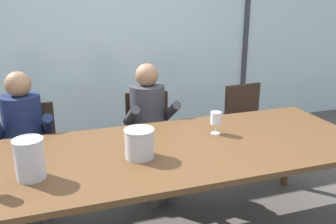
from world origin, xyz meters
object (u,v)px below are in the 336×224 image
Objects in this scene: dining_table at (184,154)px; chair_center at (247,120)px; ice_bucket_secondary at (30,158)px; ice_bucket_primary at (139,143)px; person_charcoal_jacket at (150,120)px; chair_left_of_center at (149,131)px; chair_near_curtain at (32,147)px; wine_glass_near_bucket at (216,119)px; person_navy_polo at (24,134)px.

chair_center is at bearing 41.73° from dining_table.
ice_bucket_primary is at bearing 6.65° from ice_bucket_secondary.
person_charcoal_jacket is 4.84× the size of ice_bucket_secondary.
person_charcoal_jacket is (-0.04, -0.17, 0.17)m from chair_left_of_center.
chair_near_curtain and chair_center have the same top height.
person_charcoal_jacket is at bearing -177.11° from chair_center.
chair_center is (1.10, 0.98, -0.19)m from dining_table.
chair_center is at bearing 4.40° from chair_left_of_center.
chair_near_curtain is at bearing 170.21° from person_charcoal_jacket.
chair_left_of_center is 0.73× the size of person_charcoal_jacket.
chair_near_curtain is at bearing 91.92° from ice_bucket_secondary.
wine_glass_near_bucket is (0.32, 0.16, 0.18)m from dining_table.
ice_bucket_primary is 1.17× the size of wine_glass_near_bucket.
chair_near_curtain is 4.33× the size of ice_bucket_primary.
chair_center is at bearing 28.10° from ice_bucket_secondary.
dining_table is 3.07× the size of chair_near_curtain.
wine_glass_near_bucket is at bearing -138.38° from chair_center.
ice_bucket_primary is 0.70m from wine_glass_near_bucket.
ice_bucket_secondary is at bearing -171.68° from dining_table.
chair_near_curtain is 5.05× the size of wine_glass_near_bucket.
person_navy_polo is (-1.12, -0.17, 0.17)m from chair_left_of_center.
person_charcoal_jacket is 6.89× the size of wine_glass_near_bucket.
person_navy_polo reaches higher than wine_glass_near_bucket.
person_charcoal_jacket is at bearing 44.12° from ice_bucket_secondary.
wine_glass_near_bucket is (0.30, -0.84, 0.37)m from chair_left_of_center.
ice_bucket_primary is at bearing -103.74° from chair_left_of_center.
ice_bucket_primary is (0.75, -0.90, 0.18)m from person_navy_polo.
chair_left_of_center is 5.05× the size of wine_glass_near_bucket.
chair_left_of_center is at bearing 47.69° from ice_bucket_secondary.
person_charcoal_jacket reaches higher than ice_bucket_secondary.
ice_bucket_secondary is at bearing -173.35° from ice_bucket_primary.
person_navy_polo is (-1.10, 0.83, -0.02)m from dining_table.
chair_near_curtain is 3.55× the size of ice_bucket_secondary.
dining_table is 2.25× the size of person_navy_polo.
wine_glass_near_bucket reaches higher than dining_table.
person_charcoal_jacket reaches higher than chair_near_curtain.
chair_near_curtain is 0.73× the size of person_navy_polo.
person_navy_polo is (-2.20, -0.15, 0.17)m from chair_center.
chair_center is 1.19m from wine_glass_near_bucket.
dining_table is at bearing -143.18° from chair_center.
chair_left_of_center is at bearing 5.17° from chair_near_curtain.
ice_bucket_primary is (-1.45, -1.05, 0.35)m from chair_center.
wine_glass_near_bucket is (0.66, 0.23, 0.02)m from ice_bucket_primary.
person_navy_polo is at bearing 154.67° from wine_glass_near_bucket.
chair_near_curtain is at bearing 137.73° from dining_table.
chair_near_curtain reaches higher than dining_table.
person_navy_polo is at bearing 129.88° from ice_bucket_primary.
person_navy_polo reaches higher than chair_near_curtain.
person_charcoal_jacket is at bearing -96.48° from chair_left_of_center.
dining_table is 1.49m from chair_center.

